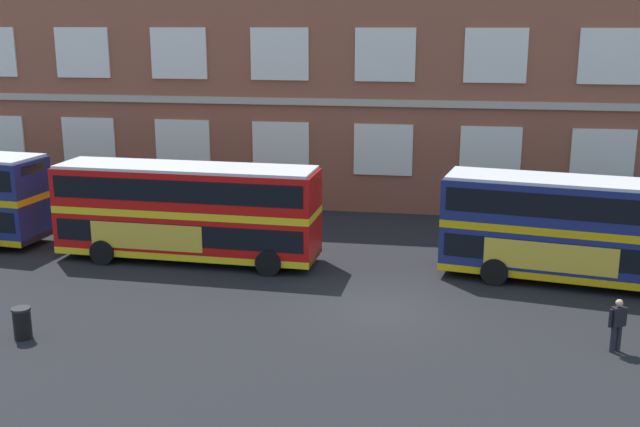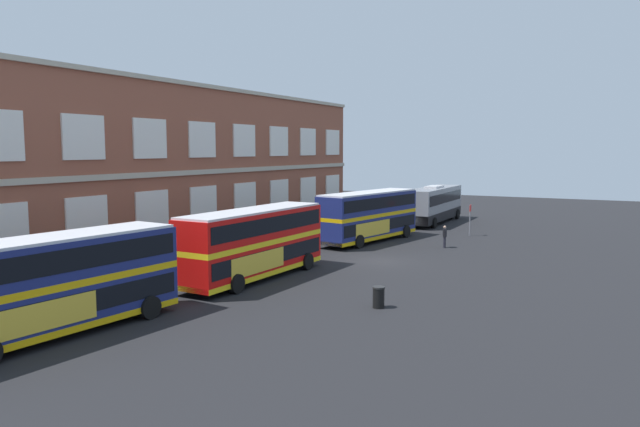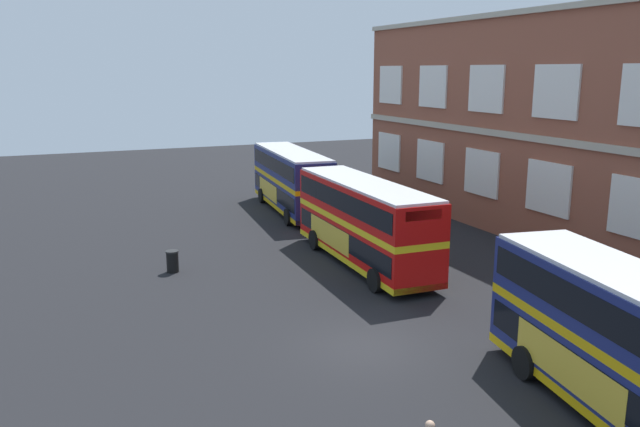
{
  "view_description": "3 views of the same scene",
  "coord_description": "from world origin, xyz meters",
  "views": [
    {
      "loc": [
        2.15,
        -25.05,
        9.81
      ],
      "look_at": [
        -2.32,
        0.91,
        3.16
      ],
      "focal_mm": 42.69,
      "sensor_mm": 36.0,
      "label": 1
    },
    {
      "loc": [
        -36.73,
        -14.88,
        7.53
      ],
      "look_at": [
        -1.8,
        3.63,
        3.22
      ],
      "focal_mm": 33.36,
      "sensor_mm": 36.0,
      "label": 2
    },
    {
      "loc": [
        18.21,
        -9.67,
        9.28
      ],
      "look_at": [
        -5.41,
        0.68,
        3.51
      ],
      "focal_mm": 36.15,
      "sensor_mm": 36.0,
      "label": 3
    }
  ],
  "objects": [
    {
      "name": "station_litter_bin",
      "position": [
        -11.02,
        -4.41,
        0.52
      ],
      "size": [
        0.6,
        0.6,
        1.03
      ],
      "color": "black",
      "rests_on": "ground"
    },
    {
      "name": "ground_plane",
      "position": [
        0.0,
        2.0,
        0.0
      ],
      "size": [
        120.0,
        120.0,
        0.0
      ],
      "primitive_type": "plane",
      "color": "black"
    },
    {
      "name": "double_decker_near",
      "position": [
        -21.21,
        5.51,
        2.15
      ],
      "size": [
        11.2,
        3.69,
        4.07
      ],
      "color": "navy",
      "rests_on": "ground"
    },
    {
      "name": "double_decker_middle",
      "position": [
        -8.55,
        4.37,
        2.15
      ],
      "size": [
        11.08,
        3.15,
        4.07
      ],
      "color": "red",
      "rests_on": "ground"
    }
  ]
}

